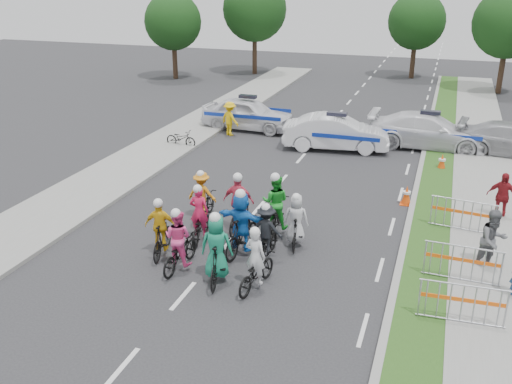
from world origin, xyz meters
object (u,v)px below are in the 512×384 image
(tree_0, at_px, (173,21))
(police_car_2, at_px, (429,131))
(rider_6, at_px, (200,222))
(spectator_1, at_px, (493,240))
(rider_5, at_px, (242,227))
(police_car_1, at_px, (336,133))
(barrier_2, at_px, (462,217))
(rider_8, at_px, (276,210))
(rider_10, at_px, (202,200))
(spectator_2, at_px, (502,196))
(cone_1, at_px, (442,162))
(police_car_0, at_px, (248,114))
(rider_0, at_px, (256,268))
(parked_bike, at_px, (181,138))
(rider_4, at_px, (266,237))
(barrier_1, at_px, (462,265))
(tree_4, at_px, (417,21))
(tree_1, at_px, (509,23))
(rider_7, at_px, (296,225))
(tree_3, at_px, (255,10))
(barrier_0, at_px, (462,306))
(rider_3, at_px, (161,233))
(cone_0, at_px, (406,195))
(rider_1, at_px, (217,255))
(marshal_hiviz, at_px, (230,119))
(rider_9, at_px, (239,209))
(rider_2, at_px, (179,246))

(tree_0, bearing_deg, police_car_2, -33.08)
(rider_6, distance_m, spectator_1, 8.41)
(rider_5, height_order, police_car_1, rider_5)
(police_car_2, height_order, barrier_2, police_car_2)
(rider_8, height_order, rider_10, rider_8)
(spectator_2, distance_m, cone_1, 5.05)
(rider_5, xyz_separation_m, police_car_0, (-4.49, 13.22, -0.04))
(rider_8, relative_size, spectator_1, 1.16)
(rider_0, xyz_separation_m, rider_6, (-2.53, 2.13, 0.02))
(police_car_2, bearing_deg, police_car_1, 112.95)
(rider_5, height_order, parked_bike, rider_5)
(rider_4, height_order, rider_8, rider_8)
(parked_bike, bearing_deg, barrier_1, -121.77)
(tree_4, bearing_deg, police_car_1, -95.24)
(parked_bike, bearing_deg, cone_1, -83.89)
(tree_0, distance_m, tree_1, 23.09)
(rider_4, distance_m, rider_7, 1.19)
(rider_4, xyz_separation_m, spectator_1, (6.07, 1.36, 0.21))
(rider_8, xyz_separation_m, tree_3, (-10.12, 27.58, 4.14))
(rider_7, height_order, barrier_0, rider_7)
(rider_3, height_order, rider_8, rider_8)
(cone_0, xyz_separation_m, tree_1, (4.15, 21.91, 4.20))
(rider_0, height_order, rider_1, rider_1)
(rider_4, relative_size, rider_5, 0.84)
(rider_6, xyz_separation_m, tree_0, (-13.11, 24.88, 3.57))
(marshal_hiviz, xyz_separation_m, tree_4, (7.32, 19.48, 3.34))
(spectator_2, bearing_deg, tree_0, 148.39)
(marshal_hiviz, bearing_deg, rider_6, 134.32)
(rider_5, distance_m, cone_1, 11.04)
(rider_9, xyz_separation_m, cone_0, (4.86, 3.95, -0.42))
(cone_1, bearing_deg, police_car_2, 103.32)
(police_car_1, distance_m, barrier_1, 12.28)
(rider_1, xyz_separation_m, tree_0, (-14.55, 27.00, 3.40))
(cone_0, bearing_deg, rider_10, -151.13)
(rider_10, xyz_separation_m, cone_0, (6.32, 3.48, -0.34))
(barrier_1, bearing_deg, tree_4, 96.79)
(cone_1, bearing_deg, rider_7, -114.37)
(rider_9, distance_m, cone_1, 10.13)
(barrier_1, xyz_separation_m, tree_3, (-15.70, 29.09, 4.33))
(rider_9, relative_size, marshal_hiviz, 1.17)
(cone_0, bearing_deg, rider_3, -135.72)
(police_car_0, relative_size, barrier_0, 2.40)
(rider_0, distance_m, rider_4, 1.69)
(spectator_1, distance_m, tree_3, 32.71)
(rider_7, xyz_separation_m, rider_9, (-1.99, 0.46, 0.08))
(cone_1, xyz_separation_m, tree_1, (3.08, 17.65, 4.20))
(rider_7, xyz_separation_m, tree_1, (7.01, 26.32, 3.86))
(rider_2, distance_m, rider_8, 3.63)
(cone_1, bearing_deg, rider_1, -115.33)
(spectator_2, relative_size, tree_4, 0.26)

